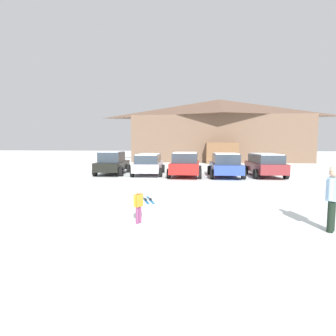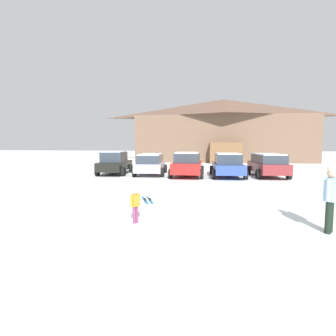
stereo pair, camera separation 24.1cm
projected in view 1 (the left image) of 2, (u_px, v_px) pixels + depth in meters
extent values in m
plane|color=white|center=(148.00, 247.00, 5.70)|extent=(160.00, 160.00, 0.00)
cube|color=brown|center=(218.00, 139.00, 34.62)|extent=(21.93, 7.84, 5.74)
pyramid|color=brown|center=(219.00, 108.00, 34.26)|extent=(22.55, 8.45, 2.30)
cube|color=brown|center=(222.00, 153.00, 30.23)|extent=(3.64, 1.88, 2.40)
cube|color=black|center=(113.00, 166.00, 19.47)|extent=(1.95, 4.10, 0.63)
cube|color=#2D3842|center=(112.00, 157.00, 19.21)|extent=(1.63, 2.17, 0.71)
cube|color=white|center=(112.00, 152.00, 19.17)|extent=(1.52, 2.06, 0.06)
cylinder|color=black|center=(105.00, 168.00, 20.78)|extent=(0.26, 0.65, 0.64)
cylinder|color=black|center=(129.00, 168.00, 20.68)|extent=(0.26, 0.65, 0.64)
cylinder|color=black|center=(95.00, 172.00, 18.31)|extent=(0.26, 0.65, 0.64)
cylinder|color=black|center=(121.00, 172.00, 18.20)|extent=(0.26, 0.65, 0.64)
cube|color=silver|center=(149.00, 166.00, 19.19)|extent=(2.12, 4.54, 0.57)
cube|color=#2D3842|center=(149.00, 159.00, 19.05)|extent=(1.82, 3.47, 0.57)
cube|color=white|center=(148.00, 154.00, 19.02)|extent=(1.70, 3.29, 0.06)
cylinder|color=black|center=(139.00, 168.00, 20.63)|extent=(0.27, 0.65, 0.64)
cylinder|color=black|center=(163.00, 169.00, 20.54)|extent=(0.27, 0.65, 0.64)
cylinder|color=black|center=(132.00, 172.00, 17.90)|extent=(0.27, 0.65, 0.64)
cylinder|color=black|center=(161.00, 172.00, 17.81)|extent=(0.27, 0.65, 0.64)
cube|color=#B31E1B|center=(185.00, 167.00, 18.33)|extent=(1.91, 4.56, 0.68)
cube|color=#2D3842|center=(185.00, 158.00, 18.04)|extent=(1.67, 2.37, 0.62)
cube|color=white|center=(185.00, 153.00, 18.01)|extent=(1.56, 2.26, 0.06)
cylinder|color=black|center=(173.00, 169.00, 19.87)|extent=(0.22, 0.64, 0.64)
cylinder|color=black|center=(200.00, 170.00, 19.62)|extent=(0.22, 0.64, 0.64)
cylinder|color=black|center=(169.00, 174.00, 17.09)|extent=(0.22, 0.64, 0.64)
cylinder|color=black|center=(200.00, 174.00, 16.84)|extent=(0.22, 0.64, 0.64)
cube|color=#2D479E|center=(225.00, 168.00, 17.98)|extent=(1.97, 4.38, 0.61)
cube|color=#2D3842|center=(226.00, 159.00, 17.71)|extent=(1.69, 2.30, 0.64)
cube|color=white|center=(226.00, 154.00, 17.68)|extent=(1.57, 2.18, 0.06)
cylinder|color=black|center=(209.00, 170.00, 19.43)|extent=(0.24, 0.65, 0.64)
cylinder|color=black|center=(236.00, 170.00, 19.26)|extent=(0.24, 0.65, 0.64)
cylinder|color=black|center=(212.00, 174.00, 16.77)|extent=(0.24, 0.65, 0.64)
cylinder|color=black|center=(244.00, 174.00, 16.59)|extent=(0.24, 0.65, 0.64)
cube|color=maroon|center=(265.00, 167.00, 18.06)|extent=(2.02, 4.37, 0.66)
cube|color=#2D3842|center=(265.00, 159.00, 17.92)|extent=(1.75, 3.33, 0.55)
cube|color=white|center=(265.00, 154.00, 17.90)|extent=(1.63, 3.16, 0.06)
cylinder|color=black|center=(246.00, 170.00, 19.46)|extent=(0.26, 0.65, 0.64)
cylinder|color=black|center=(272.00, 170.00, 19.35)|extent=(0.26, 0.65, 0.64)
cylinder|color=black|center=(256.00, 174.00, 16.83)|extent=(0.26, 0.65, 0.64)
cylinder|color=black|center=(286.00, 174.00, 16.72)|extent=(0.26, 0.65, 0.64)
cylinder|color=black|center=(331.00, 217.00, 6.61)|extent=(0.15, 0.15, 0.82)
cylinder|color=black|center=(332.00, 215.00, 6.74)|extent=(0.15, 0.15, 0.82)
cube|color=#98BCDF|center=(333.00, 189.00, 6.61)|extent=(0.43, 0.46, 0.58)
cylinder|color=#98BCDF|center=(331.00, 189.00, 6.42)|extent=(0.11, 0.11, 0.55)
cylinder|color=#98BCDF|center=(335.00, 187.00, 6.80)|extent=(0.11, 0.11, 0.55)
sphere|color=tan|center=(334.00, 173.00, 6.58)|extent=(0.21, 0.21, 0.21)
cylinder|color=beige|center=(334.00, 169.00, 6.57)|extent=(0.20, 0.20, 0.10)
cylinder|color=#7A3861|center=(137.00, 215.00, 7.35)|extent=(0.09, 0.09, 0.49)
cylinder|color=#7A3861|center=(140.00, 214.00, 7.43)|extent=(0.09, 0.09, 0.49)
cube|color=orange|center=(138.00, 200.00, 7.35)|extent=(0.24, 0.28, 0.34)
cylinder|color=orange|center=(135.00, 201.00, 7.23)|extent=(0.07, 0.07, 0.33)
cylinder|color=orange|center=(142.00, 199.00, 7.47)|extent=(0.07, 0.07, 0.33)
sphere|color=tan|center=(138.00, 192.00, 7.33)|extent=(0.12, 0.12, 0.12)
cylinder|color=beige|center=(138.00, 190.00, 7.33)|extent=(0.12, 0.12, 0.06)
cube|color=#1668AE|center=(145.00, 200.00, 10.42)|extent=(0.60, 1.34, 0.02)
cube|color=black|center=(145.00, 199.00, 10.36)|extent=(0.15, 0.22, 0.06)
cube|color=#1668AE|center=(150.00, 200.00, 10.47)|extent=(0.60, 1.34, 0.02)
cube|color=black|center=(150.00, 199.00, 10.41)|extent=(0.15, 0.22, 0.06)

